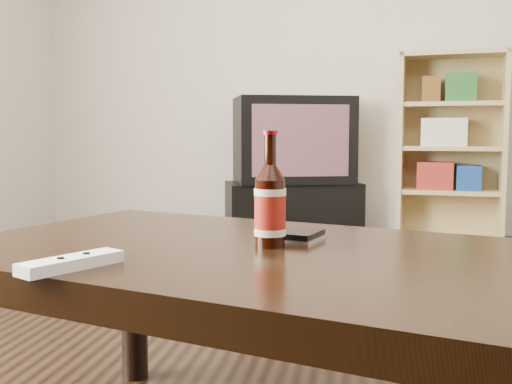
% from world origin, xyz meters
% --- Properties ---
extents(wall_back, '(5.00, 0.02, 2.70)m').
position_xyz_m(wall_back, '(0.00, 3.01, 1.35)').
color(wall_back, silver).
rests_on(wall_back, ground).
extents(tv_stand, '(1.05, 0.75, 0.38)m').
position_xyz_m(tv_stand, '(-0.55, 2.83, 0.19)').
color(tv_stand, black).
rests_on(tv_stand, floor).
extents(tv, '(0.94, 0.74, 0.61)m').
position_xyz_m(tv, '(-0.55, 2.83, 0.68)').
color(tv, black).
rests_on(tv, tv_stand).
extents(bookshelf, '(0.72, 0.40, 1.27)m').
position_xyz_m(bookshelf, '(0.53, 2.73, 0.66)').
color(bookshelf, '#A08859').
rests_on(bookshelf, floor).
extents(coffee_table, '(1.48, 1.12, 0.49)m').
position_xyz_m(coffee_table, '(-0.27, -0.29, 0.43)').
color(coffee_table, black).
rests_on(coffee_table, floor).
extents(beer_bottle, '(0.09, 0.09, 0.24)m').
position_xyz_m(beer_bottle, '(-0.25, -0.25, 0.58)').
color(beer_bottle, black).
rests_on(beer_bottle, coffee_table).
extents(phone, '(0.09, 0.13, 0.02)m').
position_xyz_m(phone, '(-0.19, -0.17, 0.50)').
color(phone, silver).
rests_on(phone, coffee_table).
extents(remote, '(0.14, 0.19, 0.02)m').
position_xyz_m(remote, '(-0.57, -0.52, 0.50)').
color(remote, white).
rests_on(remote, coffee_table).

